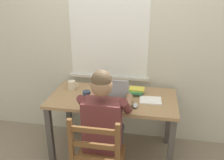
{
  "coord_description": "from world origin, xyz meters",
  "views": [
    {
      "loc": [
        0.42,
        -2.4,
        1.91
      ],
      "look_at": [
        -0.0,
        -0.05,
        0.95
      ],
      "focal_mm": 39.45,
      "sensor_mm": 36.0,
      "label": 1
    }
  ],
  "objects_px": {
    "computer_mouse": "(135,105)",
    "coffee_mug_spare": "(110,85)",
    "desk": "(113,105)",
    "coffee_mug_dark": "(87,95)",
    "book_stack_main": "(136,91)",
    "seated_person": "(105,122)",
    "coffee_mug_white": "(72,85)",
    "wooden_chair": "(98,160)",
    "laptop": "(112,98)"
  },
  "relations": [
    {
      "from": "computer_mouse",
      "to": "coffee_mug_spare",
      "type": "bearing_deg",
      "value": 129.84
    },
    {
      "from": "desk",
      "to": "coffee_mug_dark",
      "type": "relative_size",
      "value": 11.41
    },
    {
      "from": "coffee_mug_dark",
      "to": "book_stack_main",
      "type": "height_order",
      "value": "coffee_mug_dark"
    },
    {
      "from": "computer_mouse",
      "to": "seated_person",
      "type": "bearing_deg",
      "value": -138.17
    },
    {
      "from": "computer_mouse",
      "to": "coffee_mug_spare",
      "type": "height_order",
      "value": "coffee_mug_spare"
    },
    {
      "from": "book_stack_main",
      "to": "coffee_mug_white",
      "type": "bearing_deg",
      "value": -179.34
    },
    {
      "from": "desk",
      "to": "coffee_mug_spare",
      "type": "xyz_separation_m",
      "value": [
        -0.07,
        0.21,
        0.14
      ]
    },
    {
      "from": "seated_person",
      "to": "coffee_mug_spare",
      "type": "relative_size",
      "value": 10.64
    },
    {
      "from": "desk",
      "to": "computer_mouse",
      "type": "relative_size",
      "value": 13.84
    },
    {
      "from": "computer_mouse",
      "to": "coffee_mug_white",
      "type": "height_order",
      "value": "coffee_mug_white"
    },
    {
      "from": "desk",
      "to": "wooden_chair",
      "type": "bearing_deg",
      "value": -90.41
    },
    {
      "from": "laptop",
      "to": "coffee_mug_spare",
      "type": "xyz_separation_m",
      "value": [
        -0.08,
        0.35,
        -0.01
      ]
    },
    {
      "from": "coffee_mug_spare",
      "to": "book_stack_main",
      "type": "xyz_separation_m",
      "value": [
        0.31,
        -0.08,
        -0.01
      ]
    },
    {
      "from": "coffee_mug_dark",
      "to": "laptop",
      "type": "bearing_deg",
      "value": -5.52
    },
    {
      "from": "laptop",
      "to": "coffee_mug_dark",
      "type": "distance_m",
      "value": 0.28
    },
    {
      "from": "laptop",
      "to": "book_stack_main",
      "type": "bearing_deg",
      "value": 49.25
    },
    {
      "from": "computer_mouse",
      "to": "coffee_mug_dark",
      "type": "bearing_deg",
      "value": 171.63
    },
    {
      "from": "seated_person",
      "to": "coffee_mug_spare",
      "type": "bearing_deg",
      "value": 95.98
    },
    {
      "from": "wooden_chair",
      "to": "book_stack_main",
      "type": "distance_m",
      "value": 0.92
    },
    {
      "from": "seated_person",
      "to": "desk",
      "type": "bearing_deg",
      "value": 89.32
    },
    {
      "from": "coffee_mug_spare",
      "to": "coffee_mug_dark",
      "type": "bearing_deg",
      "value": -120.93
    },
    {
      "from": "desk",
      "to": "book_stack_main",
      "type": "relative_size",
      "value": 7.33
    },
    {
      "from": "wooden_chair",
      "to": "desk",
      "type": "bearing_deg",
      "value": 89.59
    },
    {
      "from": "coffee_mug_spare",
      "to": "computer_mouse",
      "type": "bearing_deg",
      "value": -50.16
    },
    {
      "from": "seated_person",
      "to": "coffee_mug_white",
      "type": "bearing_deg",
      "value": 132.78
    },
    {
      "from": "desk",
      "to": "book_stack_main",
      "type": "height_order",
      "value": "book_stack_main"
    },
    {
      "from": "coffee_mug_dark",
      "to": "computer_mouse",
      "type": "bearing_deg",
      "value": -8.37
    },
    {
      "from": "wooden_chair",
      "to": "laptop",
      "type": "relative_size",
      "value": 2.8
    },
    {
      "from": "desk",
      "to": "wooden_chair",
      "type": "xyz_separation_m",
      "value": [
        -0.01,
        -0.7,
        -0.18
      ]
    },
    {
      "from": "coffee_mug_white",
      "to": "coffee_mug_dark",
      "type": "bearing_deg",
      "value": -43.12
    },
    {
      "from": "coffee_mug_white",
      "to": "coffee_mug_dark",
      "type": "height_order",
      "value": "coffee_mug_white"
    },
    {
      "from": "wooden_chair",
      "to": "coffee_mug_dark",
      "type": "distance_m",
      "value": 0.73
    },
    {
      "from": "coffee_mug_white",
      "to": "coffee_mug_spare",
      "type": "bearing_deg",
      "value": 12.08
    },
    {
      "from": "desk",
      "to": "coffee_mug_spare",
      "type": "relative_size",
      "value": 11.98
    },
    {
      "from": "coffee_mug_dark",
      "to": "desk",
      "type": "bearing_deg",
      "value": 22.66
    },
    {
      "from": "coffee_mug_spare",
      "to": "coffee_mug_white",
      "type": "bearing_deg",
      "value": -167.92
    },
    {
      "from": "seated_person",
      "to": "wooden_chair",
      "type": "relative_size",
      "value": 1.33
    },
    {
      "from": "seated_person",
      "to": "wooden_chair",
      "type": "distance_m",
      "value": 0.36
    },
    {
      "from": "desk",
      "to": "computer_mouse",
      "type": "bearing_deg",
      "value": -35.71
    },
    {
      "from": "coffee_mug_dark",
      "to": "coffee_mug_spare",
      "type": "relative_size",
      "value": 1.05
    },
    {
      "from": "coffee_mug_dark",
      "to": "book_stack_main",
      "type": "distance_m",
      "value": 0.56
    },
    {
      "from": "coffee_mug_white",
      "to": "book_stack_main",
      "type": "height_order",
      "value": "coffee_mug_white"
    },
    {
      "from": "wooden_chair",
      "to": "coffee_mug_dark",
      "type": "bearing_deg",
      "value": 113.51
    },
    {
      "from": "desk",
      "to": "coffee_mug_dark",
      "type": "bearing_deg",
      "value": -157.34
    },
    {
      "from": "laptop",
      "to": "book_stack_main",
      "type": "distance_m",
      "value": 0.35
    },
    {
      "from": "wooden_chair",
      "to": "book_stack_main",
      "type": "relative_size",
      "value": 4.9
    },
    {
      "from": "computer_mouse",
      "to": "desk",
      "type": "bearing_deg",
      "value": 144.29
    },
    {
      "from": "desk",
      "to": "seated_person",
      "type": "bearing_deg",
      "value": -90.68
    },
    {
      "from": "coffee_mug_white",
      "to": "coffee_mug_spare",
      "type": "xyz_separation_m",
      "value": [
        0.44,
        0.09,
        -0.01
      ]
    },
    {
      "from": "desk",
      "to": "coffee_mug_white",
      "type": "bearing_deg",
      "value": 166.95
    }
  ]
}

